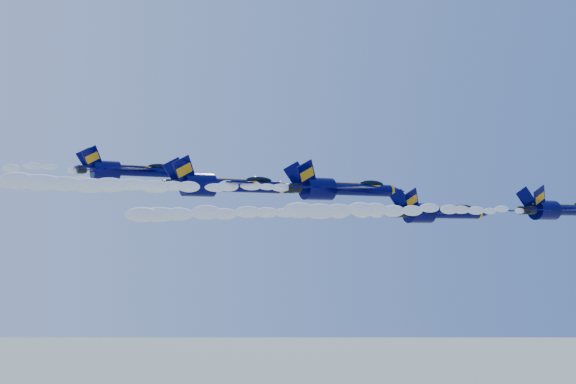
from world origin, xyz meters
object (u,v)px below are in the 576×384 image
jet_lead (561,210)px  jet_fifth (129,170)px  jet_second (439,213)px  jet_fourth (225,185)px  jet_third (342,189)px

jet_lead → jet_fifth: (-47.51, 32.52, 5.45)m
jet_second → jet_fourth: (-23.50, 14.98, 3.64)m
jet_lead → jet_second: jet_lead is taller
jet_second → jet_fourth: jet_fourth is taller
jet_third → jet_fourth: bearing=157.3°
jet_third → jet_fourth: jet_fourth is taller
jet_lead → jet_fifth: bearing=145.6°
jet_fourth → jet_second: bearing=-32.5°
jet_lead → jet_fifth: size_ratio=1.00×
jet_lead → jet_third: size_ratio=0.85×
jet_fifth → jet_second: bearing=-36.7°
jet_second → jet_fifth: jet_fifth is taller
jet_fifth → jet_lead: bearing=-34.4°
jet_lead → jet_fourth: jet_fourth is taller
jet_third → jet_lead: bearing=-35.6°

